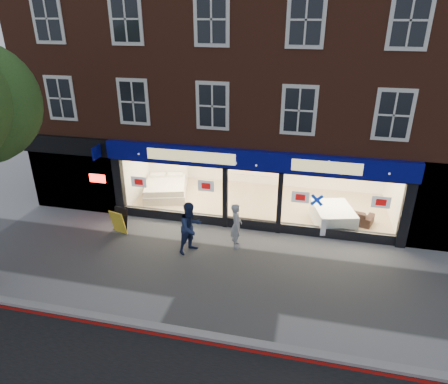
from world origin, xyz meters
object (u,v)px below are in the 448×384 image
(display_bed, at_px, (166,187))
(mattress_stack, at_px, (333,216))
(pedestrian_blue, at_px, (191,228))
(a_board, at_px, (119,221))
(sofa, at_px, (348,213))
(pedestrian_grey, at_px, (236,226))

(display_bed, distance_m, mattress_stack, 7.53)
(pedestrian_blue, bearing_deg, a_board, 111.55)
(display_bed, height_order, mattress_stack, display_bed)
(mattress_stack, xyz_separation_m, a_board, (-8.00, -2.36, 0.04))
(mattress_stack, xyz_separation_m, sofa, (0.60, 0.51, -0.07))
(mattress_stack, bearing_deg, display_bed, 171.06)
(mattress_stack, height_order, pedestrian_grey, pedestrian_grey)
(display_bed, bearing_deg, sofa, -20.89)
(a_board, relative_size, pedestrian_grey, 0.58)
(display_bed, relative_size, pedestrian_blue, 1.43)
(display_bed, xyz_separation_m, mattress_stack, (7.44, -1.17, -0.00))
(display_bed, relative_size, pedestrian_grey, 1.60)
(pedestrian_grey, bearing_deg, sofa, -65.98)
(a_board, bearing_deg, pedestrian_grey, 15.72)
(display_bed, xyz_separation_m, sofa, (8.04, -0.66, -0.07))
(mattress_stack, distance_m, pedestrian_grey, 4.16)
(sofa, bearing_deg, display_bed, 14.14)
(display_bed, bearing_deg, mattress_stack, -25.11)
(pedestrian_grey, distance_m, pedestrian_blue, 1.64)
(pedestrian_blue, bearing_deg, pedestrian_grey, -32.52)
(a_board, bearing_deg, pedestrian_blue, 3.55)
(display_bed, bearing_deg, pedestrian_grey, -57.14)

